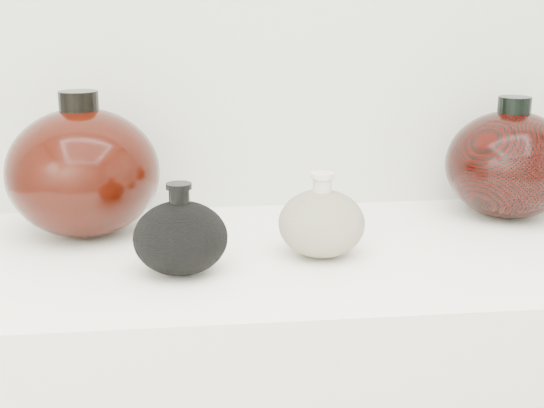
{
  "coord_description": "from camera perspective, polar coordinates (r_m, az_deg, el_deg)",
  "views": [
    {
      "loc": [
        -0.13,
        -0.09,
        1.25
      ],
      "look_at": [
        -0.01,
        0.92,
        0.98
      ],
      "focal_mm": 50.0,
      "sensor_mm": 36.0,
      "label": 1
    }
  ],
  "objects": [
    {
      "name": "black_gourd_vase",
      "position": [
        1.01,
        -6.9,
        -2.49
      ],
      "size": [
        0.17,
        0.17,
        0.12
      ],
      "color": "black",
      "rests_on": "display_counter"
    },
    {
      "name": "cream_gourd_vase",
      "position": [
        1.07,
        3.75,
        -1.41
      ],
      "size": [
        0.14,
        0.14,
        0.12
      ],
      "color": "beige",
      "rests_on": "display_counter"
    },
    {
      "name": "left_round_pot",
      "position": [
        1.19,
        -14.02,
        2.36
      ],
      "size": [
        0.26,
        0.26,
        0.22
      ],
      "color": "black",
      "rests_on": "display_counter"
    },
    {
      "name": "right_round_pot",
      "position": [
        1.31,
        17.45,
        2.89
      ],
      "size": [
        0.23,
        0.23,
        0.2
      ],
      "color": "black",
      "rests_on": "display_counter"
    }
  ]
}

